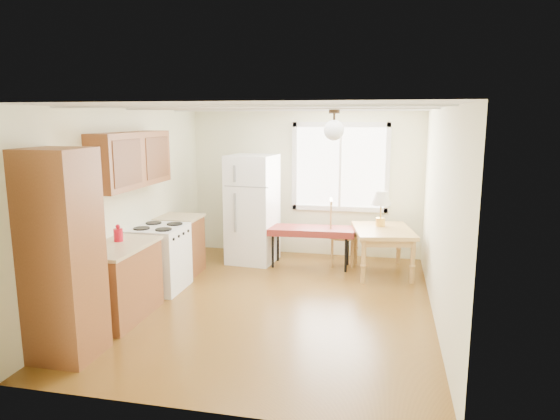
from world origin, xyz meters
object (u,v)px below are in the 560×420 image
(refrigerator, at_px, (252,209))
(bench, at_px, (311,232))
(chair, at_px, (336,228))
(dining_table, at_px, (383,235))

(refrigerator, relative_size, bench, 1.26)
(chair, bearing_deg, bench, -165.04)
(bench, height_order, dining_table, dining_table)
(refrigerator, xyz_separation_m, dining_table, (2.13, -0.22, -0.29))
(bench, distance_m, dining_table, 1.15)
(dining_table, bearing_deg, bench, 163.21)
(dining_table, bearing_deg, chair, 148.60)
(refrigerator, height_order, dining_table, refrigerator)
(bench, bearing_deg, refrigerator, 171.77)
(bench, relative_size, chair, 1.31)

